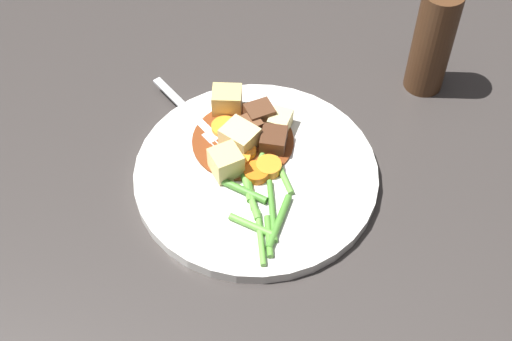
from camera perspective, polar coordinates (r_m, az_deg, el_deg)
The scene contains 28 objects.
ground_plane at distance 0.86m, azimuth 0.00°, elevation -0.62°, with size 3.00×3.00×0.00m, color #383330.
dinner_plate at distance 0.85m, azimuth 0.00°, elevation -0.31°, with size 0.29×0.29×0.01m, color white.
stew_sauce at distance 0.87m, azimuth -1.04°, elevation 2.37°, with size 0.12×0.12×0.00m, color brown.
carrot_slice_0 at distance 0.84m, azimuth -0.28°, elevation -0.19°, with size 0.03×0.03×0.01m, color orange.
carrot_slice_1 at distance 0.85m, azimuth -1.53°, elevation 0.91°, with size 0.03×0.03×0.01m, color orange.
carrot_slice_2 at distance 0.85m, azimuth 1.00°, elevation 0.51°, with size 0.03×0.03×0.01m, color orange.
carrot_slice_3 at distance 0.86m, azimuth -0.85°, elevation 1.51°, with size 0.03×0.03×0.01m, color orange.
carrot_slice_4 at distance 0.88m, azimuth -2.48°, elevation 3.38°, with size 0.03×0.03×0.01m, color orange.
potato_chunk_0 at distance 0.90m, azimuth -2.29°, elevation 5.49°, with size 0.03×0.04×0.03m, color #DBBC6B.
potato_chunk_1 at distance 0.86m, azimuth -1.28°, elevation 2.61°, with size 0.04×0.03×0.03m, color #EAD68C.
potato_chunk_2 at distance 0.83m, azimuth -2.37°, elevation 0.65°, with size 0.03×0.03×0.03m, color #E5CC7A.
potato_chunk_3 at distance 0.88m, azimuth 1.91°, elevation 3.87°, with size 0.02×0.03×0.02m, color #EAD68C.
meat_chunk_0 at distance 0.86m, azimuth 1.39°, elevation 2.37°, with size 0.03×0.03×0.02m, color #4C2B19.
meat_chunk_1 at distance 0.88m, azimuth 0.28°, elevation 4.35°, with size 0.03×0.03×0.03m, color #56331E.
meat_chunk_2 at distance 0.87m, azimuth -0.73°, elevation 3.32°, with size 0.03×0.03×0.02m, color brown.
green_bean_0 at distance 0.80m, azimuth -0.41°, elevation -4.31°, with size 0.01×0.01×0.05m, color #66AD42.
green_bean_1 at distance 0.84m, azimuth 2.15°, elevation -0.37°, with size 0.01×0.01×0.06m, color #66AD42.
green_bean_2 at distance 0.82m, azimuth -0.98°, elevation -1.59°, with size 0.01×0.01×0.06m, color #4C8E33.
green_bean_3 at distance 0.83m, azimuth -0.57°, elevation -0.73°, with size 0.01×0.01×0.08m, color #4C8E33.
green_bean_4 at distance 0.79m, azimuth 0.41°, elevation -5.30°, with size 0.01×0.01×0.07m, color #66AD42.
green_bean_5 at distance 0.84m, azimuth -0.19°, elevation -0.01°, with size 0.01×0.01×0.06m, color #66AD42.
green_bean_6 at distance 0.82m, azimuth -0.45°, elevation -1.97°, with size 0.01×0.01×0.07m, color #66AD42.
green_bean_7 at distance 0.80m, azimuth 1.82°, elevation -4.03°, with size 0.01×0.01×0.07m, color #4C8E33.
green_bean_8 at distance 0.81m, azimuth 1.28°, elevation -3.16°, with size 0.01×0.01×0.08m, color #4C8E33.
green_bean_9 at distance 0.79m, azimuth 1.01°, elevation -5.20°, with size 0.01×0.01×0.05m, color #599E38.
green_bean_10 at distance 0.84m, azimuth -0.77°, elevation -0.39°, with size 0.01×0.01×0.07m, color #599E38.
fork at distance 0.90m, azimuth -4.54°, elevation 3.87°, with size 0.15×0.11×0.00m.
pepper_mill at distance 0.94m, azimuth 13.72°, elevation 9.82°, with size 0.05×0.05×0.15m, color #4C2D19.
Camera 1 is at (-0.53, 0.03, 0.68)m, focal length 50.89 mm.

